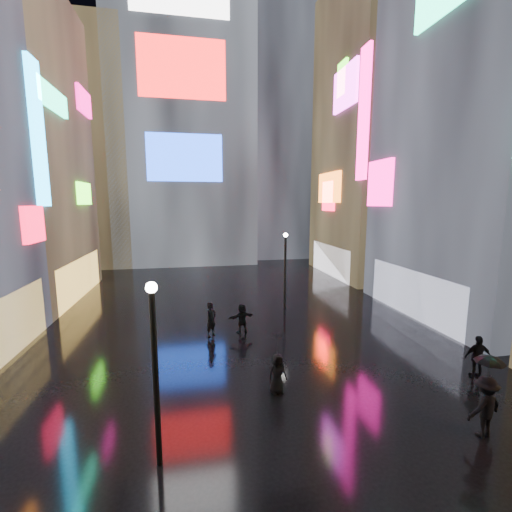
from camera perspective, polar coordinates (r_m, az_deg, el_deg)
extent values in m
plane|color=black|center=(23.11, -3.81, -9.30)|extent=(140.00, 140.00, 0.00)
cube|color=#FF0C30|center=(21.75, -33.12, 4.45)|extent=(0.25, 2.24, 1.94)
cube|color=#14ACFF|center=(23.60, -32.59, 16.80)|extent=(0.25, 1.40, 8.00)
cube|color=#FFC659|center=(29.60, -27.29, -3.23)|extent=(0.20, 10.00, 3.00)
cube|color=#4CFE1C|center=(30.74, -26.74, 9.27)|extent=(0.25, 3.00, 1.71)
cube|color=#1AFFAF|center=(26.53, -30.89, 21.65)|extent=(0.25, 4.84, 1.37)
cube|color=#FF0C85|center=(33.55, -26.75, 21.96)|extent=(0.25, 3.32, 1.94)
cube|color=black|center=(27.62, 35.72, 23.70)|extent=(10.00, 12.00, 30.00)
cube|color=white|center=(23.98, 24.65, -5.70)|extent=(0.20, 9.00, 3.00)
cube|color=#FF0C85|center=(26.65, 19.98, 11.32)|extent=(0.25, 2.99, 3.26)
cube|color=#FF0C85|center=(29.91, 17.54, 21.62)|extent=(0.25, 1.40, 10.00)
cube|color=black|center=(37.49, 20.28, 18.79)|extent=(10.00, 12.00, 28.00)
cube|color=white|center=(35.11, 12.32, -0.68)|extent=(0.20, 9.00, 3.00)
cube|color=orange|center=(34.88, 12.12, 11.07)|extent=(0.25, 4.92, 2.91)
cube|color=#FF32F7|center=(33.73, 14.69, 25.51)|extent=(0.25, 4.36, 3.46)
cube|color=#FF0C30|center=(34.96, 12.00, 9.73)|extent=(0.25, 2.63, 2.87)
cube|color=#4CFE1C|center=(34.61, 14.21, 26.69)|extent=(0.25, 1.69, 2.90)
cube|color=black|center=(47.84, -12.03, 25.45)|extent=(16.00, 14.00, 42.00)
cube|color=#FF1414|center=(41.09, -12.22, 28.30)|extent=(9.00, 0.20, 6.00)
cube|color=#194CFF|center=(39.00, -11.78, 15.75)|extent=(8.00, 0.20, 5.00)
cube|color=black|center=(50.17, 2.92, 20.11)|extent=(12.00, 12.00, 34.00)
cube|color=black|center=(45.61, -26.20, 15.29)|extent=(10.00, 10.00, 26.00)
cylinder|color=black|center=(10.07, -16.35, -19.27)|extent=(0.16, 0.16, 5.00)
sphere|color=white|center=(9.17, -17.04, -5.03)|extent=(0.30, 0.30, 0.30)
cylinder|color=black|center=(23.44, 4.88, -2.72)|extent=(0.16, 0.16, 5.00)
sphere|color=white|center=(23.07, 4.96, 3.50)|extent=(0.30, 0.30, 0.30)
imported|color=black|center=(13.53, 33.82, -20.12)|extent=(1.35, 0.92, 1.93)
imported|color=black|center=(17.33, 33.03, -13.92)|extent=(1.13, 0.68, 1.80)
imported|color=black|center=(13.76, 3.58, -18.97)|extent=(0.84, 0.65, 1.54)
imported|color=black|center=(19.41, -2.34, -10.34)|extent=(1.58, 0.91, 1.63)
imported|color=black|center=(18.99, -7.48, -10.44)|extent=(0.80, 0.80, 1.88)
imported|color=black|center=(12.98, 34.34, -14.94)|extent=(1.09, 1.09, 0.72)
imported|color=black|center=(13.25, 3.63, -14.45)|extent=(1.26, 1.25, 0.82)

